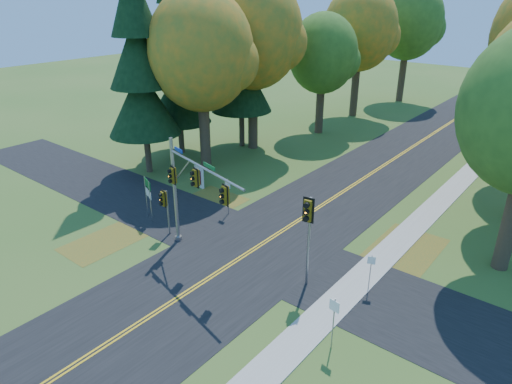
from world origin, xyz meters
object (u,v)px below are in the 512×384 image
Objects in this scene: route_sign_cluster at (148,191)px; east_signal_pole at (308,220)px; traffic_mast at (188,187)px; info_kiosk at (199,177)px.

east_signal_pole is at bearing 23.46° from route_sign_cluster.
east_signal_pole is 1.72× the size of route_sign_cluster.
info_kiosk is (-6.51, 7.03, -3.31)m from traffic_mast.
route_sign_cluster is at bearing 170.42° from east_signal_pole.
info_kiosk is (-1.38, 5.86, -1.23)m from route_sign_cluster.
traffic_mast is 4.29× the size of info_kiosk.
traffic_mast is 5.67m from route_sign_cluster.
east_signal_pole reaches higher than route_sign_cluster.
route_sign_cluster is (-5.14, 1.17, -2.08)m from traffic_mast.
traffic_mast is 1.38× the size of east_signal_pole.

